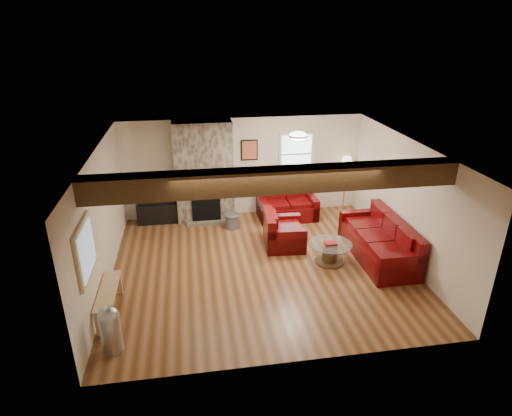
# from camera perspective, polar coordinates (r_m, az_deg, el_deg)

# --- Properties ---
(room) EXTENTS (8.00, 8.00, 8.00)m
(room) POSITION_cam_1_polar(r_m,az_deg,el_deg) (8.29, 0.81, -0.31)
(room) COLOR #5A3417
(room) RESTS_ON ground
(floor) EXTENTS (6.00, 6.00, 0.00)m
(floor) POSITION_cam_1_polar(r_m,az_deg,el_deg) (8.87, 0.77, -7.73)
(floor) COLOR #5A3417
(floor) RESTS_ON ground
(oak_beam) EXTENTS (6.00, 0.36, 0.38)m
(oak_beam) POSITION_cam_1_polar(r_m,az_deg,el_deg) (6.76, 2.69, 3.74)
(oak_beam) COLOR black
(oak_beam) RESTS_ON room
(chimney_breast) EXTENTS (1.40, 0.67, 2.50)m
(chimney_breast) POSITION_cam_1_polar(r_m,az_deg,el_deg) (10.53, -6.92, 4.57)
(chimney_breast) COLOR #3A352C
(chimney_breast) RESTS_ON floor
(back_window) EXTENTS (0.90, 0.08, 1.10)m
(back_window) POSITION_cam_1_polar(r_m,az_deg,el_deg) (10.96, 5.39, 7.21)
(back_window) COLOR silver
(back_window) RESTS_ON room
(hatch_window) EXTENTS (0.08, 1.00, 0.90)m
(hatch_window) POSITION_cam_1_polar(r_m,az_deg,el_deg) (6.94, -21.79, -5.23)
(hatch_window) COLOR tan
(hatch_window) RESTS_ON room
(ceiling_dome) EXTENTS (0.40, 0.40, 0.18)m
(ceiling_dome) POSITION_cam_1_polar(r_m,az_deg,el_deg) (8.93, 5.63, 9.39)
(ceiling_dome) COLOR white
(ceiling_dome) RESTS_ON room
(artwork_back) EXTENTS (0.42, 0.06, 0.52)m
(artwork_back) POSITION_cam_1_polar(r_m,az_deg,el_deg) (10.69, -0.89, 7.73)
(artwork_back) COLOR black
(artwork_back) RESTS_ON room
(artwork_right) EXTENTS (0.06, 0.55, 0.42)m
(artwork_right) POSITION_cam_1_polar(r_m,az_deg,el_deg) (9.32, 18.79, 4.42)
(artwork_right) COLOR black
(artwork_right) RESTS_ON room
(sofa_three) EXTENTS (0.94, 2.25, 0.87)m
(sofa_three) POSITION_cam_1_polar(r_m,az_deg,el_deg) (9.34, 16.02, -3.97)
(sofa_three) COLOR #400407
(sofa_three) RESTS_ON floor
(loveseat) EXTENTS (1.48, 0.88, 0.77)m
(loveseat) POSITION_cam_1_polar(r_m,az_deg,el_deg) (10.84, 4.20, 0.52)
(loveseat) COLOR #400407
(loveseat) RESTS_ON floor
(armchair_red) EXTENTS (0.91, 1.03, 0.78)m
(armchair_red) POSITION_cam_1_polar(r_m,az_deg,el_deg) (9.49, 3.78, -2.88)
(armchair_red) COLOR #400407
(armchair_red) RESTS_ON floor
(coffee_table) EXTENTS (0.89, 0.89, 0.46)m
(coffee_table) POSITION_cam_1_polar(r_m,az_deg,el_deg) (9.02, 9.81, -5.93)
(coffee_table) COLOR #412A15
(coffee_table) RESTS_ON floor
(tv_cabinet) EXTENTS (1.02, 0.41, 0.51)m
(tv_cabinet) POSITION_cam_1_polar(r_m,az_deg,el_deg) (10.94, -12.89, -0.56)
(tv_cabinet) COLOR black
(tv_cabinet) RESTS_ON floor
(television) EXTENTS (0.85, 0.11, 0.49)m
(television) POSITION_cam_1_polar(r_m,az_deg,el_deg) (10.75, -13.12, 1.86)
(television) COLOR black
(television) RESTS_ON tv_cabinet
(floor_lamp) EXTENTS (0.39, 0.39, 1.53)m
(floor_lamp) POSITION_cam_1_polar(r_m,az_deg,el_deg) (11.04, 11.97, 5.59)
(floor_lamp) COLOR tan
(floor_lamp) RESTS_ON floor
(pine_bench) EXTENTS (0.29, 1.23, 0.46)m
(pine_bench) POSITION_cam_1_polar(r_m,az_deg,el_deg) (7.85, -18.97, -11.70)
(pine_bench) COLOR tan
(pine_bench) RESTS_ON floor
(pedal_bin) EXTENTS (0.32, 0.32, 0.79)m
(pedal_bin) POSITION_cam_1_polar(r_m,az_deg,el_deg) (6.96, -18.82, -15.05)
(pedal_bin) COLOR #A6A6AB
(pedal_bin) RESTS_ON floor
(coal_bucket) EXTENTS (0.38, 0.38, 0.36)m
(coal_bucket) POSITION_cam_1_polar(r_m,az_deg,el_deg) (10.40, -3.19, -1.71)
(coal_bucket) COLOR slate
(coal_bucket) RESTS_ON floor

